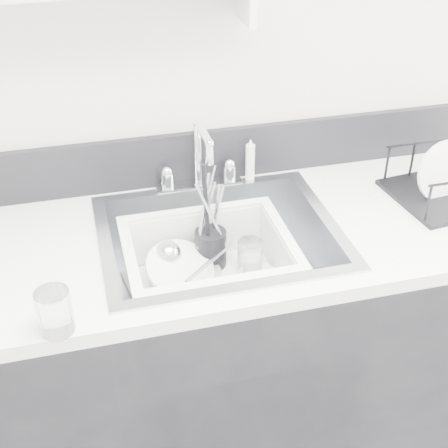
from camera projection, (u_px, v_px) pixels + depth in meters
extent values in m
cube|color=silver|center=(192.00, 59.00, 1.71)|extent=(3.50, 0.02, 2.60)
cube|color=black|center=(220.00, 360.00, 1.94)|extent=(3.20, 0.62, 0.88)
cube|color=white|center=(219.00, 239.00, 1.69)|extent=(3.20, 0.62, 0.04)
cube|color=black|center=(195.00, 157.00, 1.87)|extent=(3.20, 0.02, 0.16)
cube|color=silver|center=(199.00, 185.00, 1.88)|extent=(0.26, 0.06, 0.02)
cylinder|color=silver|center=(167.00, 181.00, 1.84)|extent=(0.04, 0.04, 0.05)
cylinder|color=silver|center=(229.00, 173.00, 1.88)|extent=(0.04, 0.04, 0.05)
cylinder|color=silver|center=(198.00, 154.00, 1.82)|extent=(0.02, 0.02, 0.20)
cylinder|color=silver|center=(203.00, 132.00, 1.70)|extent=(0.02, 0.15, 0.02)
cylinder|color=white|center=(250.00, 160.00, 1.88)|extent=(0.03, 0.03, 0.14)
cube|color=silver|center=(246.00, 2.00, 1.59)|extent=(0.02, 0.14, 0.10)
cylinder|color=white|center=(184.00, 280.00, 1.74)|extent=(0.21, 0.21, 0.01)
cylinder|color=white|center=(186.00, 275.00, 1.74)|extent=(0.20, 0.20, 0.01)
cylinder|color=white|center=(180.00, 268.00, 1.71)|extent=(0.23, 0.23, 0.08)
cylinder|color=black|center=(211.00, 248.00, 1.78)|extent=(0.09, 0.09, 0.11)
cylinder|color=silver|center=(205.00, 217.00, 1.73)|extent=(0.01, 0.06, 0.22)
cylinder|color=silver|center=(216.00, 223.00, 1.73)|extent=(0.02, 0.04, 0.20)
cylinder|color=black|center=(206.00, 211.00, 1.72)|extent=(0.01, 0.06, 0.24)
cylinder|color=white|center=(250.00, 257.00, 1.76)|extent=(0.08, 0.08, 0.10)
cylinder|color=white|center=(55.00, 312.00, 1.33)|extent=(0.10, 0.10, 0.10)
imported|color=white|center=(258.00, 279.00, 1.73)|extent=(0.15, 0.15, 0.03)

